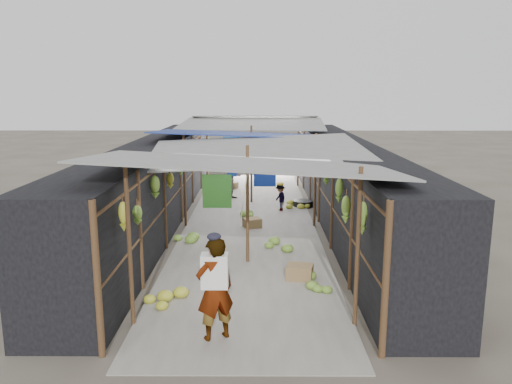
{
  "coord_description": "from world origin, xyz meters",
  "views": [
    {
      "loc": [
        0.23,
        -7.51,
        3.74
      ],
      "look_at": [
        0.17,
        4.67,
        1.25
      ],
      "focal_mm": 35.0,
      "sensor_mm": 36.0,
      "label": 1
    }
  ],
  "objects_px": {
    "black_basin": "(303,203)",
    "shopper_blue": "(231,177)",
    "vendor_seated": "(280,198)",
    "vendor_elderly": "(215,289)",
    "crate_near": "(252,223)"
  },
  "relations": [
    {
      "from": "crate_near",
      "to": "vendor_elderly",
      "type": "bearing_deg",
      "value": -116.63
    },
    {
      "from": "vendor_elderly",
      "to": "vendor_seated",
      "type": "bearing_deg",
      "value": -126.67
    },
    {
      "from": "vendor_elderly",
      "to": "vendor_seated",
      "type": "relative_size",
      "value": 1.88
    },
    {
      "from": "vendor_elderly",
      "to": "crate_near",
      "type": "bearing_deg",
      "value": -121.83
    },
    {
      "from": "black_basin",
      "to": "shopper_blue",
      "type": "relative_size",
      "value": 0.41
    },
    {
      "from": "vendor_seated",
      "to": "crate_near",
      "type": "bearing_deg",
      "value": -44.63
    },
    {
      "from": "crate_near",
      "to": "vendor_seated",
      "type": "distance_m",
      "value": 2.16
    },
    {
      "from": "black_basin",
      "to": "shopper_blue",
      "type": "xyz_separation_m",
      "value": [
        -2.42,
        1.11,
        0.69
      ]
    },
    {
      "from": "shopper_blue",
      "to": "black_basin",
      "type": "bearing_deg",
      "value": -53.08
    },
    {
      "from": "black_basin",
      "to": "vendor_seated",
      "type": "height_order",
      "value": "vendor_seated"
    },
    {
      "from": "crate_near",
      "to": "vendor_elderly",
      "type": "xyz_separation_m",
      "value": [
        -0.48,
        -6.29,
        0.67
      ]
    },
    {
      "from": "black_basin",
      "to": "vendor_elderly",
      "type": "distance_m",
      "value": 9.19
    },
    {
      "from": "vendor_elderly",
      "to": "shopper_blue",
      "type": "distance_m",
      "value": 10.04
    },
    {
      "from": "vendor_seated",
      "to": "vendor_elderly",
      "type": "bearing_deg",
      "value": -30.22
    },
    {
      "from": "vendor_elderly",
      "to": "vendor_seated",
      "type": "distance_m",
      "value": 8.37
    }
  ]
}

